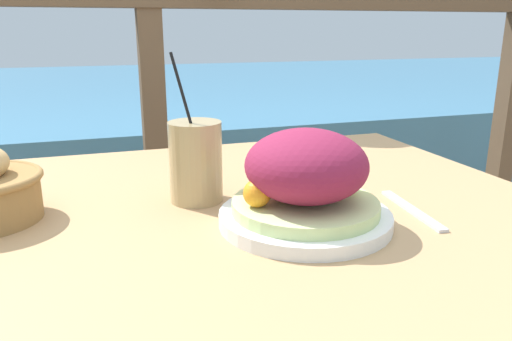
% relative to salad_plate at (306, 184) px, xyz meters
% --- Properties ---
extents(patio_table, '(1.13, 0.93, 0.70)m').
position_rel_salad_plate_xyz_m(patio_table, '(-0.11, 0.08, -0.15)').
color(patio_table, tan).
rests_on(patio_table, ground_plane).
extents(railing_fence, '(2.80, 0.08, 1.13)m').
position_rel_salad_plate_xyz_m(railing_fence, '(-0.11, 0.90, 0.08)').
color(railing_fence, brown).
rests_on(railing_fence, ground_plane).
extents(sea_backdrop, '(12.00, 4.00, 0.56)m').
position_rel_salad_plate_xyz_m(sea_backdrop, '(-0.11, 3.40, -0.48)').
color(sea_backdrop, teal).
rests_on(sea_backdrop, ground_plane).
extents(salad_plate, '(0.26, 0.26, 0.14)m').
position_rel_salad_plate_xyz_m(salad_plate, '(0.00, 0.00, 0.00)').
color(salad_plate, white).
rests_on(salad_plate, patio_table).
extents(drink_glass, '(0.09, 0.09, 0.25)m').
position_rel_salad_plate_xyz_m(drink_glass, '(-0.13, 0.16, 0.01)').
color(drink_glass, tan).
rests_on(drink_glass, patio_table).
extents(knife, '(0.03, 0.18, 0.00)m').
position_rel_salad_plate_xyz_m(knife, '(0.18, -0.00, -0.06)').
color(knife, silver).
rests_on(knife, patio_table).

